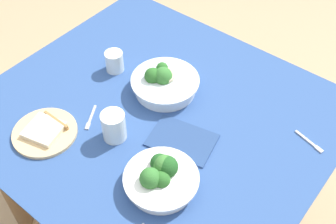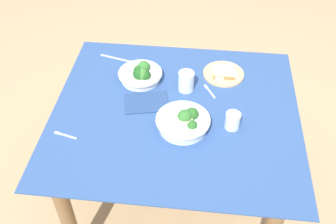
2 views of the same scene
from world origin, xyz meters
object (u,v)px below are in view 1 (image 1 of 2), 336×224
Objects in this scene: napkin_folded_upper at (182,140)px; water_glass_center at (114,61)px; water_glass_side at (114,126)px; broccoli_bowl_far at (161,177)px; bread_side_plate at (45,132)px; fork_by_far_bowl at (310,142)px; broccoli_bowl_near at (164,83)px; fork_by_near_bowl at (91,118)px.

water_glass_center is at bearing -15.96° from napkin_folded_upper.
water_glass_center is at bearing -46.51° from water_glass_side.
bread_side_plate is (0.42, 0.09, -0.03)m from broccoli_bowl_far.
fork_by_far_bowl is (-0.73, -0.13, -0.04)m from water_glass_center.
broccoli_bowl_near is 0.22m from water_glass_center.
water_glass_side is at bearing -144.06° from bread_side_plate.
broccoli_bowl_near is at bearing -154.59° from fork_by_far_bowl.
napkin_folded_upper is (-0.18, -0.12, -0.05)m from water_glass_side.
fork_by_near_bowl is 0.32m from napkin_folded_upper.
napkin_folded_upper is at bearing -72.84° from broccoli_bowl_far.
water_glass_center is 0.38× the size of napkin_folded_upper.
fork_by_far_bowl is 1.10× the size of fork_by_near_bowl.
water_glass_center is at bearing -83.94° from bread_side_plate.
water_glass_side is at bearing 92.25° from broccoli_bowl_near.
broccoli_bowl_near is 1.17× the size of napkin_folded_upper.
broccoli_bowl_near reaches higher than water_glass_center.
napkin_folded_upper is at bearing -145.06° from bread_side_plate.
fork_by_far_bowl is at bearing 90.71° from fork_by_near_bowl.
napkin_folded_upper is (-0.19, 0.14, -0.03)m from broccoli_bowl_near.
broccoli_bowl_far reaches higher than fork_by_far_bowl.
broccoli_bowl_far is at bearing -168.15° from bread_side_plate.
fork_by_far_bowl is (-0.52, -0.11, -0.03)m from broccoli_bowl_near.
water_glass_side is at bearing 133.49° from water_glass_center.
broccoli_bowl_far is 2.24× the size of fork_by_near_bowl.
broccoli_bowl_far reaches higher than napkin_folded_upper.
water_glass_side is at bearing -129.90° from fork_by_far_bowl.
broccoli_bowl_far is 2.20× the size of water_glass_side.
bread_side_plate is at bearing 96.06° from water_glass_center.
broccoli_bowl_far is 0.39m from broccoli_bowl_near.
fork_by_far_bowl is at bearing -142.56° from napkin_folded_upper.
water_glass_side is (-0.22, 0.24, 0.01)m from water_glass_center.
fork_by_near_bowl is (-0.07, -0.14, -0.01)m from bread_side_plate.
broccoli_bowl_near and water_glass_side have the same top height.
broccoli_bowl_far is 0.50m from fork_by_far_bowl.
fork_by_far_bowl is 0.41m from napkin_folded_upper.
water_glass_side is 0.22m from napkin_folded_upper.
napkin_folded_upper is at bearing -146.11° from water_glass_side.
water_glass_side reaches higher than water_glass_center.
bread_side_plate is 0.37m from water_glass_center.
water_glass_center is 0.42m from napkin_folded_upper.
broccoli_bowl_far is 1.07× the size of napkin_folded_upper.
broccoli_bowl_far is at bearing 148.17° from water_glass_center.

